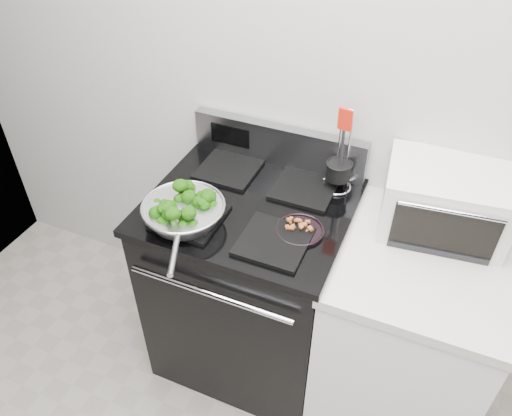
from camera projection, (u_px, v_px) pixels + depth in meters
The scene contains 8 objects.
back_wall at pixel (359, 86), 1.84m from camera, with size 4.00×0.02×2.70m, color #BBB8B1.
gas_range at pixel (251, 282), 2.25m from camera, with size 0.79×0.69×1.13m.
counter at pixel (402, 336), 2.05m from camera, with size 0.62×0.68×0.92m.
skillet at pixel (184, 212), 1.83m from camera, with size 0.31×0.47×0.07m.
broccoli_pile at pixel (183, 207), 1.82m from camera, with size 0.24×0.24×0.08m, color black, non-canonical shape.
bacon_plate at pixel (300, 228), 1.81m from camera, with size 0.18×0.18×0.04m.
utensil_holder at pixel (338, 175), 1.98m from camera, with size 0.12×0.12×0.37m.
toaster_oven at pixel (445, 200), 1.81m from camera, with size 0.47×0.38×0.25m.
Camera 1 is at (0.32, 0.03, 2.18)m, focal length 35.00 mm.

